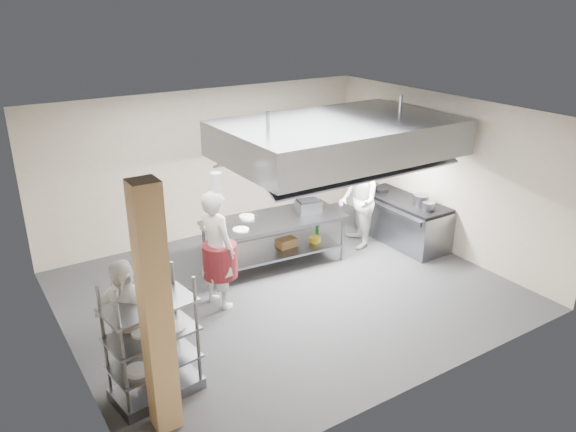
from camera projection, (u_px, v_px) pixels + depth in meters
floor at (287, 291)px, 9.53m from camera, size 7.00×7.00×0.00m
ceiling at (287, 115)px, 8.43m from camera, size 7.00×7.00×0.00m
wall_back at (207, 164)px, 11.33m from camera, size 7.00×0.00×7.00m
wall_left at (59, 260)px, 7.22m from camera, size 0.00×6.00×6.00m
wall_right at (441, 173)px, 10.74m from camera, size 0.00×6.00×6.00m
column at (156, 313)px, 6.04m from camera, size 0.30×0.30×3.00m
exhaust_hood at (338, 138)px, 9.61m from camera, size 4.00×2.50×0.60m
hood_strip_a at (294, 164)px, 9.28m from camera, size 1.60×0.12×0.04m
hood_strip_b at (377, 149)px, 10.18m from camera, size 1.60×0.12×0.04m
wall_shelf at (286, 153)px, 12.11m from camera, size 1.50×0.28×0.04m
island at (274, 241)px, 10.33m from camera, size 2.64×1.29×0.91m
island_worktop at (274, 220)px, 10.17m from camera, size 2.64×1.29×0.06m
island_undershelf at (274, 249)px, 10.38m from camera, size 2.43×1.16×0.04m
pass_rack at (152, 340)px, 6.79m from camera, size 1.14×0.76×1.59m
cooking_range at (402, 221)px, 11.32m from camera, size 0.80×2.00×0.84m
range_top at (404, 201)px, 11.15m from camera, size 0.78×1.96×0.06m
chef_head at (216, 249)px, 8.77m from camera, size 0.65×0.82×1.96m
chef_line at (358, 201)px, 10.93m from camera, size 1.02×1.12×1.86m
chef_plating at (127, 325)px, 6.90m from camera, size 0.87×1.13×1.79m
griddle at (308, 206)px, 10.44m from camera, size 0.48×0.41×0.21m
wicker_basket at (286, 242)px, 10.41m from camera, size 0.37×0.27×0.16m
stockpot at (421, 200)px, 10.79m from camera, size 0.30×0.30×0.21m
plate_stack at (154, 359)px, 6.89m from camera, size 0.28×0.28×0.05m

